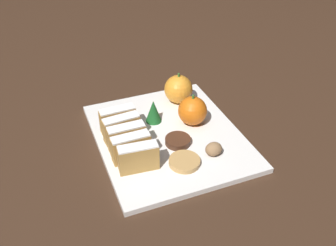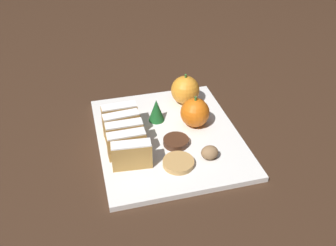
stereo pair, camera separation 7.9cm
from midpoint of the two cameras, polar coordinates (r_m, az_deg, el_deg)
ground_plane at (r=0.82m, az=-2.78°, el=-2.49°), size 6.00×6.00×0.00m
serving_platter at (r=0.81m, az=-2.79°, el=-2.16°), size 0.30×0.35×0.01m
stollen_slice_front at (r=0.71m, az=-7.74°, el=-5.39°), size 0.08×0.03×0.06m
stollen_slice_second at (r=0.74m, az=-8.72°, el=-3.84°), size 0.08×0.03×0.06m
stollen_slice_third at (r=0.76m, az=-9.27°, el=-2.32°), size 0.08×0.03×0.06m
stollen_slice_fourth at (r=0.79m, az=-9.94°, el=-0.93°), size 0.08×0.03×0.06m
stollen_slice_fifth at (r=0.82m, az=-10.41°, el=0.41°), size 0.08×0.03×0.06m
orange_near at (r=0.83m, az=1.02°, el=1.78°), size 0.06×0.06×0.07m
orange_far at (r=0.90m, az=-0.92°, el=5.10°), size 0.07×0.07×0.08m
walnut at (r=0.75m, az=3.98°, el=-4.10°), size 0.04×0.03×0.03m
chocolate_cookie at (r=0.78m, az=-1.38°, el=-2.85°), size 0.05×0.05×0.01m
gingerbread_cookie at (r=0.73m, az=-0.58°, el=-6.05°), size 0.06×0.06×0.01m
evergreen_sprig at (r=0.84m, az=-4.94°, el=1.73°), size 0.04×0.04×0.05m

